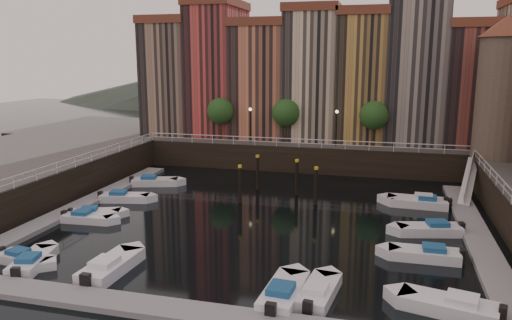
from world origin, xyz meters
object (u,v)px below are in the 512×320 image
(mooring_pilings, at_px, (277,180))
(boat_left_1, at_px, (87,218))
(boat_left_2, at_px, (95,213))
(corner_tower, at_px, (502,86))
(gangway, at_px, (469,178))
(boat_left_0, at_px, (23,259))

(mooring_pilings, relative_size, boat_left_1, 1.64)
(mooring_pilings, height_order, boat_left_2, mooring_pilings)
(corner_tower, relative_size, mooring_pilings, 1.95)
(gangway, relative_size, mooring_pilings, 1.17)
(boat_left_0, distance_m, boat_left_2, 9.55)
(gangway, relative_size, boat_left_1, 1.92)
(mooring_pilings, xyz_separation_m, boat_left_2, (-13.24, -9.60, -1.33))
(corner_tower, height_order, mooring_pilings, corner_tower)
(corner_tower, xyz_separation_m, boat_left_0, (-32.54, -28.02, -9.88))
(corner_tower, relative_size, boat_left_2, 3.25)
(corner_tower, bearing_deg, boat_left_1, -149.36)
(boat_left_2, bearing_deg, corner_tower, 8.76)
(gangway, height_order, boat_left_1, gangway)
(mooring_pilings, bearing_deg, corner_tower, 23.81)
(gangway, height_order, boat_left_0, gangway)
(corner_tower, height_order, boat_left_0, corner_tower)
(boat_left_1, bearing_deg, mooring_pilings, 35.65)
(corner_tower, bearing_deg, boat_left_2, -151.03)
(mooring_pilings, bearing_deg, boat_left_2, -144.06)
(boat_left_2, bearing_deg, gangway, 4.44)
(boat_left_0, height_order, boat_left_1, boat_left_1)
(corner_tower, xyz_separation_m, mooring_pilings, (-20.19, -8.91, -8.54))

